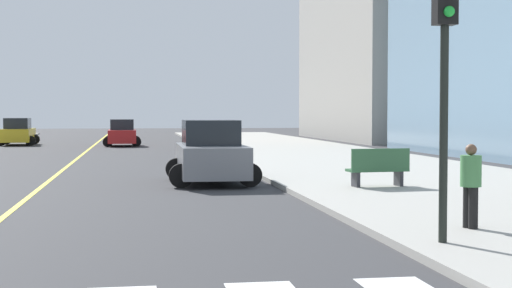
{
  "coord_description": "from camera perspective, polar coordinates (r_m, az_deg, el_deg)",
  "views": [
    {
      "loc": [
        2.88,
        -4.14,
        2.31
      ],
      "look_at": [
        8.63,
        32.07,
        0.81
      ],
      "focal_mm": 53.61,
      "sensor_mm": 36.0,
      "label": 1
    }
  ],
  "objects": [
    {
      "name": "car_red_nearest",
      "position": [
        53.77,
        -9.96,
        0.77
      ],
      "size": [
        2.62,
        4.16,
        1.85
      ],
      "rotation": [
        0.0,
        0.0,
        3.15
      ],
      "color": "red",
      "rests_on": "ground"
    },
    {
      "name": "parking_garage_concrete",
      "position": [
        69.01,
        12.87,
        10.44
      ],
      "size": [
        18.0,
        24.0,
        24.2
      ],
      "primitive_type": "cube",
      "color": "#9E9B93",
      "rests_on": "ground"
    },
    {
      "name": "sidewalk_kerb_east",
      "position": [
        25.97,
        12.06,
        -2.64
      ],
      "size": [
        10.0,
        120.0,
        0.15
      ],
      "primitive_type": "cube",
      "color": "#9E9B93",
      "rests_on": "ground"
    },
    {
      "name": "traffic_light_near_corner",
      "position": [
        13.03,
        13.92,
        7.05
      ],
      "size": [
        0.36,
        0.41,
        4.6
      ],
      "rotation": [
        0.0,
        0.0,
        3.14
      ],
      "color": "black",
      "rests_on": "sidewalk_kerb_east"
    },
    {
      "name": "car_yellow_second",
      "position": [
        57.11,
        -17.33,
        0.83
      ],
      "size": [
        2.73,
        4.34,
        1.93
      ],
      "rotation": [
        0.0,
        0.0,
        0.01
      ],
      "color": "gold",
      "rests_on": "ground"
    },
    {
      "name": "park_bench",
      "position": [
        22.57,
        9.12,
        -1.79
      ],
      "size": [
        1.84,
        0.72,
        1.12
      ],
      "rotation": [
        0.0,
        0.0,
        1.66
      ],
      "color": "#33603D",
      "rests_on": "sidewalk_kerb_east"
    },
    {
      "name": "lane_divider_paint",
      "position": [
        44.29,
        -12.74,
        -0.69
      ],
      "size": [
        0.16,
        80.0,
        0.01
      ],
      "primitive_type": "cube",
      "color": "yellow",
      "rests_on": "ground"
    },
    {
      "name": "pedestrian_waiting_east",
      "position": [
        14.79,
        15.73,
        -2.74
      ],
      "size": [
        0.39,
        0.39,
        1.58
      ],
      "rotation": [
        0.0,
        0.0,
        4.92
      ],
      "color": "black",
      "rests_on": "sidewalk_kerb_east"
    },
    {
      "name": "car_gray_third",
      "position": [
        25.06,
        -3.37,
        -0.73
      ],
      "size": [
        2.9,
        4.63,
        2.07
      ],
      "rotation": [
        0.0,
        0.0,
        3.14
      ],
      "color": "slate",
      "rests_on": "ground"
    }
  ]
}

